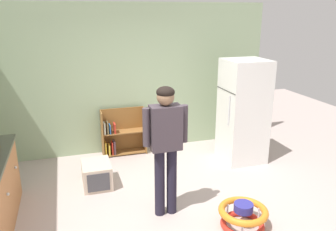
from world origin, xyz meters
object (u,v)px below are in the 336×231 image
object	(u,v)px
bookshelf	(121,135)
pet_carrier	(97,174)
standing_person	(166,139)
baby_walker	(243,215)
refrigerator	(243,111)

from	to	relation	value
bookshelf	pet_carrier	xyz separation A→B (m)	(-0.56, -1.11, -0.19)
pet_carrier	standing_person	bearing A→B (deg)	-52.27
bookshelf	pet_carrier	size ratio (longest dim) A/B	1.54
standing_person	pet_carrier	size ratio (longest dim) A/B	3.07
bookshelf	baby_walker	size ratio (longest dim) A/B	1.41
pet_carrier	bookshelf	bearing A→B (deg)	63.28
standing_person	bookshelf	bearing A→B (deg)	96.10
refrigerator	pet_carrier	size ratio (longest dim) A/B	3.22
refrigerator	baby_walker	xyz separation A→B (m)	(-0.96, -1.81, -0.73)
refrigerator	standing_person	size ratio (longest dim) A/B	1.05
baby_walker	refrigerator	bearing A→B (deg)	62.08
refrigerator	standing_person	world-z (taller)	refrigerator
refrigerator	bookshelf	bearing A→B (deg)	156.22
refrigerator	standing_person	distance (m)	2.17
baby_walker	pet_carrier	size ratio (longest dim) A/B	1.09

